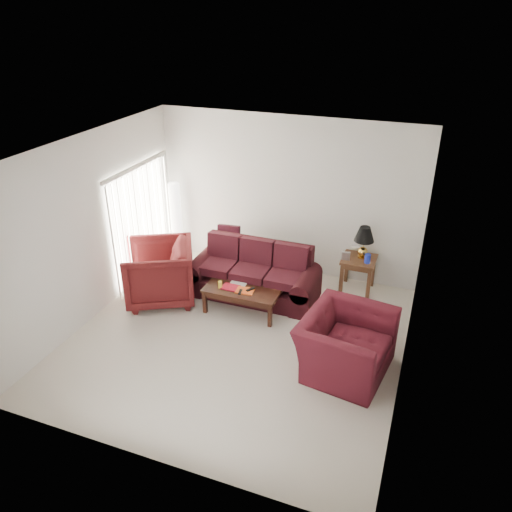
{
  "coord_description": "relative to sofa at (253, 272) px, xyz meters",
  "views": [
    {
      "loc": [
        2.53,
        -5.89,
        4.74
      ],
      "look_at": [
        0.0,
        0.85,
        1.05
      ],
      "focal_mm": 35.0,
      "sensor_mm": 36.0,
      "label": 1
    }
  ],
  "objects": [
    {
      "name": "magazine_orange",
      "position": [
        0.1,
        -0.61,
        -0.02
      ],
      "size": [
        0.31,
        0.25,
        0.02
      ],
      "primitive_type": "cube",
      "rotation": [
        0.0,
        0.0,
        0.08
      ],
      "color": "#DB5119",
      "rests_on": "coffee_table"
    },
    {
      "name": "throw_pillow",
      "position": [
        -0.76,
        0.72,
        0.26
      ],
      "size": [
        0.45,
        0.26,
        0.44
      ],
      "primitive_type": "cube",
      "rotation": [
        -0.21,
        0.0,
        0.12
      ],
      "color": "black",
      "rests_on": "sofa"
    },
    {
      "name": "magazine_white",
      "position": [
        -0.09,
        -0.46,
        -0.02
      ],
      "size": [
        0.29,
        0.22,
        0.02
      ],
      "primitive_type": "cube",
      "rotation": [
        0.0,
        0.0,
        0.05
      ],
      "color": "beige",
      "rests_on": "coffee_table"
    },
    {
      "name": "clock",
      "position": [
        1.49,
        0.72,
        0.25
      ],
      "size": [
        0.16,
        0.08,
        0.15
      ],
      "primitive_type": "cube",
      "rotation": [
        0.0,
        0.0,
        0.18
      ],
      "color": "#BDBDC1",
      "rests_on": "end_table"
    },
    {
      "name": "armchair_left",
      "position": [
        -1.48,
        -0.68,
        0.06
      ],
      "size": [
        1.56,
        1.54,
        1.06
      ],
      "primitive_type": "imported",
      "rotation": [
        0.0,
        0.0,
        -1.08
      ],
      "color": "#491011",
      "rests_on": "ground"
    },
    {
      "name": "blinds",
      "position": [
        -2.19,
        0.0,
        0.61
      ],
      "size": [
        0.1,
        2.0,
        2.16
      ],
      "primitive_type": "cube",
      "color": "silver",
      "rests_on": "ground"
    },
    {
      "name": "remote_a",
      "position": [
        0.05,
        -0.69,
        0.0
      ],
      "size": [
        0.07,
        0.16,
        0.02
      ],
      "primitive_type": "cube",
      "rotation": [
        0.0,
        0.0,
        0.19
      ],
      "color": "black",
      "rests_on": "coffee_table"
    },
    {
      "name": "coffee_table",
      "position": [
        0.03,
        -0.54,
        -0.25
      ],
      "size": [
        1.37,
        0.88,
        0.45
      ],
      "primitive_type": null,
      "rotation": [
        0.0,
        0.0,
        -0.2
      ],
      "color": "black",
      "rests_on": "ground"
    },
    {
      "name": "floor_lamp",
      "position": [
        -1.99,
        0.9,
        0.33
      ],
      "size": [
        0.34,
        0.34,
        1.6
      ],
      "primitive_type": null,
      "rotation": [
        0.0,
        0.0,
        0.39
      ],
      "color": "white",
      "rests_on": "ground"
    },
    {
      "name": "magazine_red",
      "position": [
        -0.17,
        -0.59,
        -0.02
      ],
      "size": [
        0.3,
        0.23,
        0.02
      ],
      "primitive_type": "cube",
      "rotation": [
        0.0,
        0.0,
        -0.03
      ],
      "color": "#B21126",
      "rests_on": "coffee_table"
    },
    {
      "name": "sofa",
      "position": [
        0.0,
        0.0,
        0.0
      ],
      "size": [
        2.35,
        1.11,
        0.94
      ],
      "primitive_type": null,
      "rotation": [
        0.0,
        0.0,
        0.05
      ],
      "color": "black",
      "rests_on": "ground"
    },
    {
      "name": "remote_b",
      "position": [
        0.18,
        -0.56,
        0.0
      ],
      "size": [
        0.12,
        0.16,
        0.02
      ],
      "primitive_type": "cube",
      "rotation": [
        0.0,
        0.0,
        -0.54
      ],
      "color": "black",
      "rests_on": "coffee_table"
    },
    {
      "name": "floor",
      "position": [
        0.23,
        -1.3,
        -0.47
      ],
      "size": [
        5.0,
        5.0,
        0.0
      ],
      "primitive_type": "plane",
      "color": "beige",
      "rests_on": "ground"
    },
    {
      "name": "picture_frame",
      "position": [
        1.6,
        1.09,
        0.26
      ],
      "size": [
        0.21,
        0.22,
        0.06
      ],
      "primitive_type": "cube",
      "rotation": [
        1.36,
        0.0,
        0.51
      ],
      "color": "silver",
      "rests_on": "end_table"
    },
    {
      "name": "armchair_right",
      "position": [
        1.95,
        -1.42,
        -0.04
      ],
      "size": [
        1.34,
        1.48,
        0.86
      ],
      "primitive_type": "imported",
      "rotation": [
        0.0,
        0.0,
        1.42
      ],
      "color": "#4A111B",
      "rests_on": "ground"
    },
    {
      "name": "blue_canister",
      "position": [
        1.87,
        0.73,
        0.26
      ],
      "size": [
        0.12,
        0.12,
        0.17
      ],
      "primitive_type": "cylinder",
      "rotation": [
        0.0,
        0.0,
        -0.16
      ],
      "color": "#172698",
      "rests_on": "end_table"
    },
    {
      "name": "end_table",
      "position": [
        1.71,
        0.85,
        -0.15
      ],
      "size": [
        0.61,
        0.61,
        0.65
      ],
      "primitive_type": null,
      "rotation": [
        0.0,
        0.0,
        -0.02
      ],
      "color": "#582E1E",
      "rests_on": "ground"
    },
    {
      "name": "table_lamp",
      "position": [
        1.75,
        0.91,
        0.47
      ],
      "size": [
        0.46,
        0.46,
        0.59
      ],
      "primitive_type": null,
      "rotation": [
        0.0,
        0.0,
        0.38
      ],
      "color": "gold",
      "rests_on": "end_table"
    },
    {
      "name": "yellow_glass",
      "position": [
        -0.33,
        -0.65,
        0.03
      ],
      "size": [
        0.09,
        0.09,
        0.12
      ],
      "primitive_type": "cylinder",
      "rotation": [
        0.0,
        0.0,
        0.25
      ],
      "color": "yellow",
      "rests_on": "coffee_table"
    }
  ]
}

